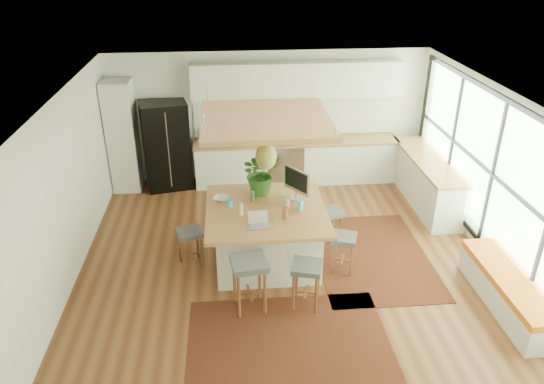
{
  "coord_description": "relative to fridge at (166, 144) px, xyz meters",
  "views": [
    {
      "loc": [
        -0.84,
        -6.61,
        4.67
      ],
      "look_at": [
        -0.2,
        0.5,
        1.1
      ],
      "focal_mm": 33.63,
      "sensor_mm": 36.0,
      "label": 1
    }
  ],
  "objects": [
    {
      "name": "floor",
      "position": [
        2.11,
        -3.2,
        -0.93
      ],
      "size": [
        7.0,
        7.0,
        0.0
      ],
      "primitive_type": "plane",
      "color": "#5B2E1A",
      "rests_on": "ground"
    },
    {
      "name": "ceiling",
      "position": [
        2.11,
        -3.2,
        1.78
      ],
      "size": [
        7.0,
        7.0,
        0.0
      ],
      "primitive_type": "plane",
      "rotation": [
        3.14,
        0.0,
        0.0
      ],
      "color": "white",
      "rests_on": "ground"
    },
    {
      "name": "wall_back",
      "position": [
        2.11,
        0.3,
        0.42
      ],
      "size": [
        6.5,
        0.0,
        6.5
      ],
      "primitive_type": "plane",
      "rotation": [
        1.57,
        0.0,
        0.0
      ],
      "color": "white",
      "rests_on": "ground"
    },
    {
      "name": "wall_front",
      "position": [
        2.11,
        -6.7,
        0.42
      ],
      "size": [
        6.5,
        0.0,
        6.5
      ],
      "primitive_type": "plane",
      "rotation": [
        -1.57,
        0.0,
        0.0
      ],
      "color": "white",
      "rests_on": "ground"
    },
    {
      "name": "wall_left",
      "position": [
        -1.14,
        -3.2,
        0.42
      ],
      "size": [
        0.0,
        7.0,
        7.0
      ],
      "primitive_type": "plane",
      "rotation": [
        1.57,
        0.0,
        1.57
      ],
      "color": "white",
      "rests_on": "ground"
    },
    {
      "name": "wall_right",
      "position": [
        5.36,
        -3.2,
        0.42
      ],
      "size": [
        0.0,
        7.0,
        7.0
      ],
      "primitive_type": "plane",
      "rotation": [
        1.57,
        0.0,
        -1.57
      ],
      "color": "white",
      "rests_on": "ground"
    },
    {
      "name": "window_wall",
      "position": [
        5.33,
        -3.2,
        0.47
      ],
      "size": [
        0.1,
        6.2,
        2.6
      ],
      "primitive_type": null,
      "color": "black",
      "rests_on": "wall_right"
    },
    {
      "name": "pantry",
      "position": [
        -0.84,
        -0.02,
        0.2
      ],
      "size": [
        0.55,
        0.6,
        2.25
      ],
      "primitive_type": "cube",
      "color": "silver",
      "rests_on": "floor"
    },
    {
      "name": "back_counter_base",
      "position": [
        2.66,
        -0.02,
        -0.49
      ],
      "size": [
        4.2,
        0.6,
        0.88
      ],
      "primitive_type": "cube",
      "color": "silver",
      "rests_on": "floor"
    },
    {
      "name": "back_counter_top",
      "position": [
        2.66,
        -0.02,
        -0.03
      ],
      "size": [
        4.24,
        0.64,
        0.05
      ],
      "primitive_type": "cube",
      "color": "#A26439",
      "rests_on": "back_counter_base"
    },
    {
      "name": "backsplash",
      "position": [
        2.66,
        0.28,
        0.43
      ],
      "size": [
        4.2,
        0.02,
        0.8
      ],
      "primitive_type": "cube",
      "color": "white",
      "rests_on": "wall_back"
    },
    {
      "name": "upper_cabinets",
      "position": [
        2.66,
        0.12,
        1.22
      ],
      "size": [
        4.2,
        0.34,
        0.7
      ],
      "primitive_type": "cube",
      "color": "silver",
      "rests_on": "wall_back"
    },
    {
      "name": "range",
      "position": [
        2.41,
        -0.02,
        -0.43
      ],
      "size": [
        0.76,
        0.62,
        1.0
      ],
      "primitive_type": null,
      "color": "#A5A5AA",
      "rests_on": "floor"
    },
    {
      "name": "right_counter_base",
      "position": [
        5.04,
        -1.2,
        -0.49
      ],
      "size": [
        0.6,
        2.5,
        0.88
      ],
      "primitive_type": "cube",
      "color": "silver",
      "rests_on": "floor"
    },
    {
      "name": "right_counter_top",
      "position": [
        5.04,
        -1.2,
        -0.03
      ],
      "size": [
        0.64,
        2.54,
        0.05
      ],
      "primitive_type": "cube",
      "color": "#A26439",
      "rests_on": "right_counter_base"
    },
    {
      "name": "window_bench",
      "position": [
        5.06,
        -4.4,
        -0.68
      ],
      "size": [
        0.52,
        2.0,
        0.5
      ],
      "primitive_type": null,
      "color": "silver",
      "rests_on": "floor"
    },
    {
      "name": "ceiling_panel",
      "position": [
        1.81,
        -2.8,
        1.12
      ],
      "size": [
        1.86,
        1.86,
        0.8
      ],
      "primitive_type": null,
      "color": "#A26439",
      "rests_on": "ceiling"
    },
    {
      "name": "rug_near",
      "position": [
        1.93,
        -4.84,
        -0.92
      ],
      "size": [
        2.6,
        1.8,
        0.01
      ],
      "primitive_type": "cube",
      "color": "black",
      "rests_on": "floor"
    },
    {
      "name": "rug_right",
      "position": [
        3.51,
        -2.99,
        -0.92
      ],
      "size": [
        1.8,
        2.6,
        0.01
      ],
      "primitive_type": "cube",
      "color": "black",
      "rests_on": "floor"
    },
    {
      "name": "fridge",
      "position": [
        0.0,
        0.0,
        0.0
      ],
      "size": [
        1.02,
        0.87,
        1.81
      ],
      "primitive_type": null,
      "rotation": [
        0.0,
        0.0,
        0.21
      ],
      "color": "black",
      "rests_on": "floor"
    },
    {
      "name": "island",
      "position": [
        1.8,
        -2.93,
        -0.46
      ],
      "size": [
        1.85,
        1.85,
        0.93
      ],
      "primitive_type": null,
      "color": "#A26439",
      "rests_on": "floor"
    },
    {
      "name": "stool_near_left",
      "position": [
        1.47,
        -4.11,
        -0.57
      ],
      "size": [
        0.53,
        0.53,
        0.8
      ],
      "primitive_type": null,
      "rotation": [
        0.0,
        0.0,
        0.14
      ],
      "color": "#46494E",
      "rests_on": "floor"
    },
    {
      "name": "stool_near_right",
      "position": [
        2.26,
        -4.12,
        -0.57
      ],
      "size": [
        0.5,
        0.5,
        0.69
      ],
      "primitive_type": null,
      "rotation": [
        0.0,
        0.0,
        -0.28
      ],
      "color": "#46494E",
      "rests_on": "floor"
    },
    {
      "name": "stool_right_front",
      "position": [
        2.95,
        -3.34,
        -0.57
      ],
      "size": [
        0.47,
        0.47,
        0.63
      ],
      "primitive_type": null,
      "rotation": [
        0.0,
        0.0,
        1.23
      ],
      "color": "#46494E",
      "rests_on": "floor"
    },
    {
      "name": "stool_right_back",
      "position": [
        2.9,
        -2.52,
        -0.57
      ],
      "size": [
        0.45,
        0.45,
        0.63
      ],
      "primitive_type": null,
      "rotation": [
        0.0,
        0.0,
        1.82
      ],
      "color": "#46494E",
      "rests_on": "floor"
    },
    {
      "name": "stool_left_side",
      "position": [
        0.6,
        -2.97,
        -0.57
      ],
      "size": [
        0.47,
        0.47,
        0.63
      ],
      "primitive_type": null,
      "rotation": [
        0.0,
        0.0,
        -1.27
      ],
      "color": "#46494E",
      "rests_on": "floor"
    },
    {
      "name": "laptop",
      "position": [
        1.65,
        -3.46,
        0.12
      ],
      "size": [
        0.3,
        0.32,
        0.22
      ],
      "primitive_type": null,
      "rotation": [
        0.0,
        0.0,
        0.04
      ],
      "color": "#A5A5AA",
      "rests_on": "island"
    },
    {
      "name": "monitor",
      "position": [
        2.31,
        -2.64,
        0.26
      ],
      "size": [
        0.49,
        0.58,
        0.52
      ],
      "primitive_type": null,
      "rotation": [
        0.0,
        0.0,
        -0.97
      ],
      "color": "#A5A5AA",
      "rests_on": "island"
    },
    {
      "name": "microwave",
      "position": [
        1.18,
        -0.0,
        0.18
      ],
      "size": [
        0.59,
        0.44,
        0.36
      ],
      "primitive_type": "imported",
      "rotation": [
        0.0,
        0.0,
        -0.31
      ],
      "color": "#A5A5AA",
      "rests_on": "back_counter_top"
    },
    {
      "name": "island_plant",
      "position": [
        1.76,
        -2.37,
        0.29
      ],
      "size": [
        0.9,
        0.94,
        0.56
      ],
      "primitive_type": "imported",
      "rotation": [
        0.0,
        0.0,
        0.48
      ],
      "color": "#1E4C19",
      "rests_on": "island"
    },
    {
      "name": "island_bowl",
      "position": [
        1.11,
        -2.59,
        0.03
      ],
      "size": [
        0.3,
        0.3,
        0.06
      ],
      "primitive_type": "imported",
      "rotation": [
        0.0,
        0.0,
        -0.28
      ],
      "color": "white",
      "rests_on": "island"
    },
    {
      "name": "island_bottle_0",
      "position": [
        1.25,
        -2.83,
        0.1
      ],
      "size": [
        0.07,
        0.07,
        0.19
      ],
      "primitive_type": "cylinder",
      "color": "#39B8E7",
      "rests_on": "island"
    },
    {
      "name": "island_bottle_1",
      "position": [
        1.4,
        -3.08,
        0.1
      ],
      "size": [
        0.07,
        0.07,
        0.19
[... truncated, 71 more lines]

